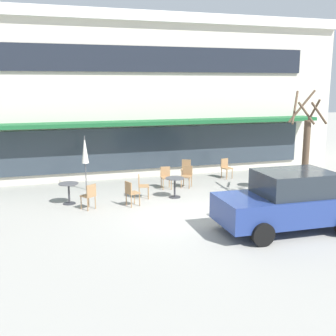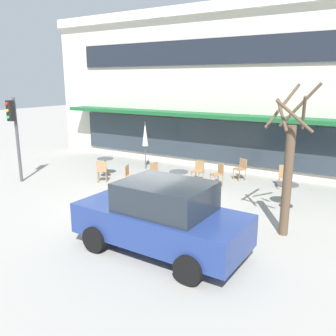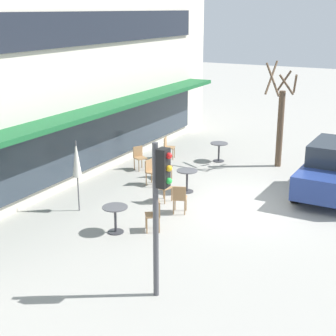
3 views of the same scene
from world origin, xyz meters
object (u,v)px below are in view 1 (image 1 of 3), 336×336
(cafe_table_streetside, at_px, (175,184))
(cafe_chair_5, at_px, (226,167))
(patio_umbrella_green_folded, at_px, (85,150))
(cafe_chair_3, at_px, (89,195))
(cafe_table_near_wall, at_px, (260,175))
(street_tree, at_px, (305,152))
(cafe_chair_2, at_px, (187,175))
(cafe_chair_1, at_px, (186,168))
(cafe_chair_4, at_px, (131,192))
(cafe_chair_6, at_px, (142,185))
(cafe_table_by_tree, at_px, (69,190))
(parked_sedan, at_px, (290,201))
(cafe_chair_0, at_px, (166,176))

(cafe_table_streetside, xyz_separation_m, cafe_chair_5, (3.25, 2.46, 0.01))
(patio_umbrella_green_folded, height_order, cafe_chair_3, patio_umbrella_green_folded)
(cafe_table_near_wall, bearing_deg, street_tree, -77.99)
(cafe_table_near_wall, distance_m, cafe_chair_2, 3.01)
(cafe_table_near_wall, height_order, patio_umbrella_green_folded, patio_umbrella_green_folded)
(cafe_table_streetside, height_order, cafe_chair_1, cafe_chair_1)
(cafe_chair_4, distance_m, cafe_chair_6, 1.10)
(cafe_table_by_tree, bearing_deg, cafe_chair_5, 16.86)
(cafe_chair_3, relative_size, cafe_chair_4, 1.00)
(cafe_chair_5, height_order, street_tree, street_tree)
(cafe_chair_6, bearing_deg, cafe_table_streetside, -12.63)
(cafe_table_by_tree, bearing_deg, patio_umbrella_green_folded, 66.46)
(cafe_chair_4, relative_size, parked_sedan, 0.21)
(cafe_chair_2, bearing_deg, cafe_chair_5, 25.24)
(cafe_table_by_tree, bearing_deg, cafe_chair_6, -0.62)
(patio_umbrella_green_folded, bearing_deg, parked_sedan, -52.04)
(cafe_table_by_tree, distance_m, cafe_chair_5, 7.45)
(cafe_chair_0, distance_m, parked_sedan, 6.18)
(cafe_chair_2, height_order, street_tree, street_tree)
(cafe_table_near_wall, height_order, cafe_chair_5, cafe_chair_5)
(cafe_chair_0, distance_m, cafe_chair_4, 2.82)
(cafe_chair_1, relative_size, cafe_chair_4, 1.00)
(cafe_chair_6, bearing_deg, cafe_chair_4, -123.81)
(patio_umbrella_green_folded, xyz_separation_m, cafe_chair_6, (1.85, -1.90, -1.10))
(patio_umbrella_green_folded, bearing_deg, cafe_chair_2, -10.93)
(cafe_chair_0, height_order, cafe_chair_5, same)
(cafe_table_near_wall, bearing_deg, cafe_chair_5, 106.63)
(cafe_table_streetside, xyz_separation_m, cafe_chair_3, (-3.26, -0.61, 0.01))
(cafe_chair_3, bearing_deg, street_tree, -9.20)
(cafe_chair_5, bearing_deg, cafe_chair_6, -153.89)
(cafe_chair_0, xyz_separation_m, cafe_chair_3, (-3.34, -2.04, 0.00))
(cafe_chair_5, bearing_deg, cafe_table_near_wall, -73.37)
(cafe_chair_6, bearing_deg, cafe_table_near_wall, 1.99)
(cafe_chair_1, bearing_deg, cafe_chair_3, -144.59)
(cafe_table_streetside, relative_size, cafe_chair_4, 0.85)
(cafe_chair_5, bearing_deg, cafe_chair_1, 171.87)
(cafe_chair_2, xyz_separation_m, cafe_chair_6, (-2.20, -1.12, 0.00))
(cafe_table_streetside, relative_size, cafe_table_by_tree, 1.00)
(cafe_chair_2, distance_m, cafe_chair_4, 3.47)
(patio_umbrella_green_folded, relative_size, parked_sedan, 0.52)
(cafe_chair_4, height_order, cafe_chair_6, same)
(cafe_table_by_tree, relative_size, cafe_chair_6, 0.85)
(parked_sedan, bearing_deg, patio_umbrella_green_folded, 127.96)
(patio_umbrella_green_folded, relative_size, cafe_chair_2, 2.47)
(patio_umbrella_green_folded, xyz_separation_m, cafe_chair_3, (-0.20, -2.78, -1.10))
(cafe_chair_5, xyz_separation_m, cafe_chair_6, (-4.46, -2.19, 0.00))
(cafe_table_near_wall, xyz_separation_m, cafe_chair_4, (-5.68, -1.09, 0.01))
(patio_umbrella_green_folded, height_order, street_tree, street_tree)
(cafe_table_near_wall, relative_size, cafe_table_streetside, 1.00)
(cafe_chair_3, distance_m, parked_sedan, 6.56)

